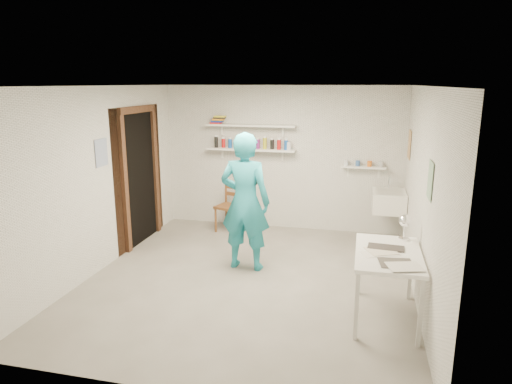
% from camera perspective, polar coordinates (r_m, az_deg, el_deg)
% --- Properties ---
extents(floor, '(4.00, 4.50, 0.02)m').
position_cam_1_polar(floor, '(5.91, -0.91, -10.94)').
color(floor, slate).
rests_on(floor, ground).
extents(ceiling, '(4.00, 4.50, 0.02)m').
position_cam_1_polar(ceiling, '(5.38, -1.01, 13.23)').
color(ceiling, silver).
rests_on(ceiling, wall_back).
extents(wall_back, '(4.00, 0.02, 2.40)m').
position_cam_1_polar(wall_back, '(7.69, 3.20, 4.24)').
color(wall_back, silver).
rests_on(wall_back, ground).
extents(wall_front, '(4.00, 0.02, 2.40)m').
position_cam_1_polar(wall_front, '(3.47, -10.25, -7.60)').
color(wall_front, silver).
rests_on(wall_front, ground).
extents(wall_left, '(0.02, 4.50, 2.40)m').
position_cam_1_polar(wall_left, '(6.31, -18.93, 1.48)').
color(wall_left, silver).
rests_on(wall_left, ground).
extents(wall_right, '(0.02, 4.50, 2.40)m').
position_cam_1_polar(wall_right, '(5.40, 20.18, -0.56)').
color(wall_right, silver).
rests_on(wall_right, ground).
extents(doorway_recess, '(0.02, 0.90, 2.00)m').
position_cam_1_polar(doorway_recess, '(7.23, -14.31, 1.63)').
color(doorway_recess, black).
rests_on(doorway_recess, wall_left).
extents(corridor_box, '(1.40, 1.50, 2.10)m').
position_cam_1_polar(corridor_box, '(7.58, -19.11, 2.21)').
color(corridor_box, brown).
rests_on(corridor_box, ground).
extents(door_lintel, '(0.06, 1.05, 0.10)m').
position_cam_1_polar(door_lintel, '(7.09, -14.66, 9.96)').
color(door_lintel, brown).
rests_on(door_lintel, wall_left).
extents(door_jamb_near, '(0.06, 0.10, 2.00)m').
position_cam_1_polar(door_jamb_near, '(6.80, -16.09, 0.77)').
color(door_jamb_near, brown).
rests_on(door_jamb_near, ground).
extents(door_jamb_far, '(0.06, 0.10, 2.00)m').
position_cam_1_polar(door_jamb_far, '(7.66, -12.47, 2.38)').
color(door_jamb_far, brown).
rests_on(door_jamb_far, ground).
extents(shelf_lower, '(1.50, 0.22, 0.03)m').
position_cam_1_polar(shelf_lower, '(7.65, -0.67, 5.34)').
color(shelf_lower, white).
rests_on(shelf_lower, wall_back).
extents(shelf_upper, '(1.50, 0.22, 0.03)m').
position_cam_1_polar(shelf_upper, '(7.60, -0.68, 8.33)').
color(shelf_upper, white).
rests_on(shelf_upper, wall_back).
extents(ledge_shelf, '(0.70, 0.14, 0.03)m').
position_cam_1_polar(ledge_shelf, '(7.50, 13.28, 3.04)').
color(ledge_shelf, white).
rests_on(ledge_shelf, wall_back).
extents(poster_left, '(0.01, 0.28, 0.36)m').
position_cam_1_polar(poster_left, '(6.28, -18.77, 4.69)').
color(poster_left, '#334C7F').
rests_on(poster_left, wall_left).
extents(poster_right_a, '(0.01, 0.34, 0.42)m').
position_cam_1_polar(poster_right_a, '(7.10, 18.62, 5.64)').
color(poster_right_a, '#995933').
rests_on(poster_right_a, wall_right).
extents(poster_right_b, '(0.01, 0.30, 0.38)m').
position_cam_1_polar(poster_right_b, '(4.80, 20.94, 1.37)').
color(poster_right_b, '#3F724C').
rests_on(poster_right_b, wall_right).
extents(belfast_sink, '(0.48, 0.60, 0.30)m').
position_cam_1_polar(belfast_sink, '(7.14, 16.28, -1.11)').
color(belfast_sink, white).
rests_on(belfast_sink, wall_right).
extents(man, '(0.69, 0.48, 1.83)m').
position_cam_1_polar(man, '(5.97, -1.37, -1.24)').
color(man, teal).
rests_on(man, ground).
extents(wall_clock, '(0.33, 0.05, 0.33)m').
position_cam_1_polar(wall_clock, '(6.11, -0.98, 2.05)').
color(wall_clock, beige).
rests_on(wall_clock, man).
extents(wooden_chair, '(0.49, 0.48, 0.85)m').
position_cam_1_polar(wooden_chair, '(7.61, -3.38, -1.85)').
color(wooden_chair, brown).
rests_on(wooden_chair, ground).
extents(work_table, '(0.66, 1.10, 0.74)m').
position_cam_1_polar(work_table, '(5.07, 15.95, -11.13)').
color(work_table, white).
rests_on(work_table, ground).
extents(desk_lamp, '(0.14, 0.14, 0.14)m').
position_cam_1_polar(desk_lamp, '(5.29, 18.14, -3.42)').
color(desk_lamp, white).
rests_on(desk_lamp, work_table).
extents(spray_cans, '(1.34, 0.06, 0.17)m').
position_cam_1_polar(spray_cans, '(7.63, -0.67, 6.08)').
color(spray_cans, black).
rests_on(spray_cans, shelf_lower).
extents(book_stack, '(0.26, 0.14, 0.14)m').
position_cam_1_polar(book_stack, '(7.75, -4.75, 9.01)').
color(book_stack, red).
rests_on(book_stack, shelf_upper).
extents(ledge_pots, '(0.48, 0.07, 0.09)m').
position_cam_1_polar(ledge_pots, '(7.49, 13.31, 3.49)').
color(ledge_pots, silver).
rests_on(ledge_pots, ledge_shelf).
extents(papers, '(0.30, 0.22, 0.02)m').
position_cam_1_polar(papers, '(4.93, 16.23, -7.12)').
color(papers, silver).
rests_on(papers, work_table).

